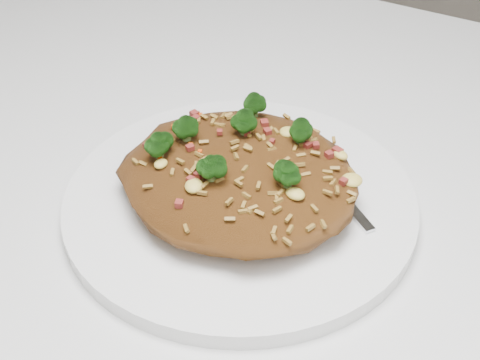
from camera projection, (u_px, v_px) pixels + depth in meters
name	position (u px, v px, depth m)	size (l,w,h in m)	color
dining_table	(352.00, 289.00, 0.60)	(1.20, 0.80, 0.75)	silver
plate	(240.00, 201.00, 0.54)	(0.29, 0.29, 0.01)	white
fried_rice	(240.00, 168.00, 0.52)	(0.19, 0.18, 0.06)	brown
fork	(323.00, 176.00, 0.56)	(0.14, 0.11, 0.00)	silver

